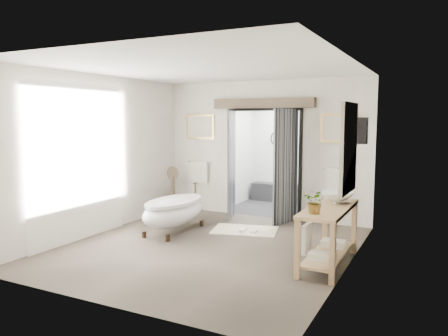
{
  "coord_description": "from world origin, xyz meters",
  "views": [
    {
      "loc": [
        3.38,
        -6.12,
        2.1
      ],
      "look_at": [
        0.0,
        0.6,
        1.25
      ],
      "focal_mm": 35.0,
      "sensor_mm": 36.0,
      "label": 1
    }
  ],
  "objects_px": {
    "basin": "(336,198)",
    "vanity": "(326,231)",
    "rug": "(245,230)",
    "clawfoot_tub": "(174,211)"
  },
  "relations": [
    {
      "from": "vanity",
      "to": "basin",
      "type": "xyz_separation_m",
      "value": [
        0.05,
        0.35,
        0.43
      ]
    },
    {
      "from": "rug",
      "to": "clawfoot_tub",
      "type": "bearing_deg",
      "value": -149.4
    },
    {
      "from": "vanity",
      "to": "rug",
      "type": "relative_size",
      "value": 1.33
    },
    {
      "from": "basin",
      "to": "rug",
      "type": "bearing_deg",
      "value": 148.32
    },
    {
      "from": "clawfoot_tub",
      "to": "rug",
      "type": "bearing_deg",
      "value": 30.6
    },
    {
      "from": "basin",
      "to": "vanity",
      "type": "bearing_deg",
      "value": -104.57
    },
    {
      "from": "vanity",
      "to": "rug",
      "type": "bearing_deg",
      "value": 145.61
    },
    {
      "from": "rug",
      "to": "basin",
      "type": "distance_m",
      "value": 2.29
    },
    {
      "from": "clawfoot_tub",
      "to": "basin",
      "type": "distance_m",
      "value": 3.09
    },
    {
      "from": "clawfoot_tub",
      "to": "rug",
      "type": "height_order",
      "value": "clawfoot_tub"
    }
  ]
}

